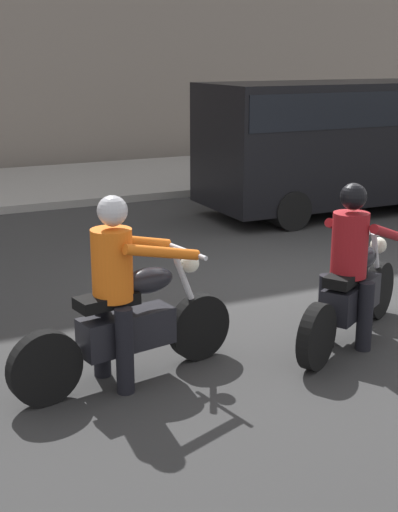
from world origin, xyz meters
name	(u,v)px	position (x,y,z in m)	size (l,w,h in m)	color
ground_plane	(296,293)	(0.00, 0.00, 0.00)	(80.00, 80.00, 0.00)	#2B2B2B
sidewalk_slab	(91,181)	(0.00, 8.00, 0.07)	(40.00, 4.40, 0.14)	gray
motorcycle_with_rider_crimson	(352,278)	(-0.34, -1.45, 0.64)	(1.92, 1.21, 1.58)	black
motorcycle_with_rider_orange_stripe	(125,307)	(-2.61, -1.33, 0.67)	(2.12, 0.76, 1.63)	black
parked_van_black	(339,137)	(3.15, 3.52, 1.31)	(4.86, 1.96, 2.25)	black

